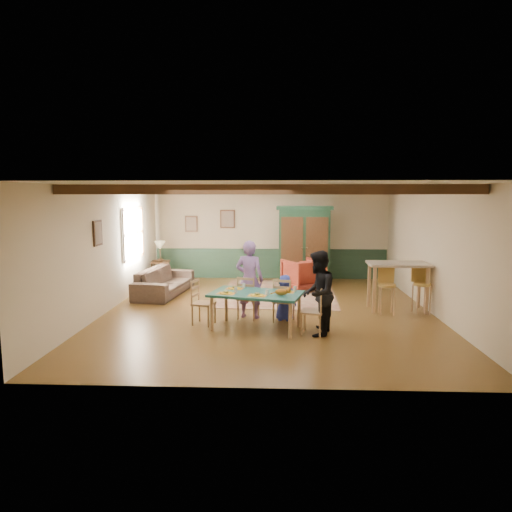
{
  "coord_description": "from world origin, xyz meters",
  "views": [
    {
      "loc": [
        0.15,
        -9.7,
        2.52
      ],
      "look_at": [
        -0.29,
        0.5,
        1.15
      ],
      "focal_mm": 32.0,
      "sensor_mm": 36.0,
      "label": 1
    }
  ],
  "objects_px": {
    "bar_stool_left": "(387,291)",
    "counter_table": "(397,287)",
    "dining_chair_end_right": "(312,310)",
    "end_table": "(161,272)",
    "dining_table": "(256,311)",
    "person_child": "(285,298)",
    "person_man": "(249,279)",
    "table_lamp": "(160,251)",
    "dining_chair_far_left": "(248,297)",
    "cat": "(281,291)",
    "bar_stool_right": "(422,290)",
    "sofa": "(164,281)",
    "person_woman": "(318,293)",
    "armoire": "(304,245)",
    "armchair": "(303,274)",
    "dining_chair_end_left": "(204,302)",
    "dining_chair_far_right": "(284,300)"
  },
  "relations": [
    {
      "from": "bar_stool_left",
      "to": "counter_table",
      "type": "bearing_deg",
      "value": 51.33
    },
    {
      "from": "dining_chair_end_right",
      "to": "end_table",
      "type": "relative_size",
      "value": 1.41
    },
    {
      "from": "dining_table",
      "to": "person_child",
      "type": "xyz_separation_m",
      "value": [
        0.55,
        0.63,
        0.12
      ]
    },
    {
      "from": "person_man",
      "to": "table_lamp",
      "type": "relative_size",
      "value": 2.79
    },
    {
      "from": "dining_chair_far_left",
      "to": "person_child",
      "type": "height_order",
      "value": "person_child"
    },
    {
      "from": "cat",
      "to": "bar_stool_right",
      "type": "bearing_deg",
      "value": 41.78
    },
    {
      "from": "person_child",
      "to": "bar_stool_left",
      "type": "height_order",
      "value": "bar_stool_left"
    },
    {
      "from": "dining_table",
      "to": "bar_stool_left",
      "type": "xyz_separation_m",
      "value": [
        2.72,
        1.2,
        0.16
      ]
    },
    {
      "from": "dining_table",
      "to": "sofa",
      "type": "distance_m",
      "value": 3.85
    },
    {
      "from": "person_woman",
      "to": "armoire",
      "type": "xyz_separation_m",
      "value": [
        0.05,
        4.83,
        0.34
      ]
    },
    {
      "from": "person_woman",
      "to": "bar_stool_left",
      "type": "bearing_deg",
      "value": 147.94
    },
    {
      "from": "dining_chair_end_right",
      "to": "counter_table",
      "type": "distance_m",
      "value": 2.68
    },
    {
      "from": "person_child",
      "to": "table_lamp",
      "type": "distance_m",
      "value": 5.24
    },
    {
      "from": "armchair",
      "to": "end_table",
      "type": "bearing_deg",
      "value": -42.08
    },
    {
      "from": "bar_stool_right",
      "to": "cat",
      "type": "bearing_deg",
      "value": -159.98
    },
    {
      "from": "dining_chair_end_right",
      "to": "bar_stool_right",
      "type": "xyz_separation_m",
      "value": [
        2.45,
        1.59,
        0.07
      ]
    },
    {
      "from": "dining_chair_end_right",
      "to": "person_woman",
      "type": "xyz_separation_m",
      "value": [
        0.09,
        -0.02,
        0.33
      ]
    },
    {
      "from": "dining_chair_end_right",
      "to": "counter_table",
      "type": "bearing_deg",
      "value": 146.84
    },
    {
      "from": "dining_chair_end_left",
      "to": "bar_stool_right",
      "type": "relative_size",
      "value": 0.87
    },
    {
      "from": "dining_chair_far_right",
      "to": "cat",
      "type": "height_order",
      "value": "dining_chair_far_right"
    },
    {
      "from": "counter_table",
      "to": "bar_stool_right",
      "type": "distance_m",
      "value": 0.51
    },
    {
      "from": "person_man",
      "to": "sofa",
      "type": "height_order",
      "value": "person_man"
    },
    {
      "from": "dining_chair_far_right",
      "to": "dining_chair_end_right",
      "type": "bearing_deg",
      "value": 136.17
    },
    {
      "from": "sofa",
      "to": "person_child",
      "type": "bearing_deg",
      "value": -120.67
    },
    {
      "from": "dining_chair_far_right",
      "to": "counter_table",
      "type": "height_order",
      "value": "counter_table"
    },
    {
      "from": "dining_chair_end_left",
      "to": "dining_chair_end_right",
      "type": "relative_size",
      "value": 1.0
    },
    {
      "from": "armoire",
      "to": "table_lamp",
      "type": "height_order",
      "value": "armoire"
    },
    {
      "from": "person_woman",
      "to": "cat",
      "type": "bearing_deg",
      "value": -81.87
    },
    {
      "from": "dining_table",
      "to": "cat",
      "type": "height_order",
      "value": "cat"
    },
    {
      "from": "sofa",
      "to": "bar_stool_right",
      "type": "height_order",
      "value": "bar_stool_right"
    },
    {
      "from": "dining_chair_far_right",
      "to": "person_child",
      "type": "height_order",
      "value": "person_child"
    },
    {
      "from": "dining_chair_end_left",
      "to": "dining_chair_far_right",
      "type": "bearing_deg",
      "value": -65.08
    },
    {
      "from": "armchair",
      "to": "bar_stool_left",
      "type": "relative_size",
      "value": 0.91
    },
    {
      "from": "dining_chair_end_left",
      "to": "bar_stool_right",
      "type": "xyz_separation_m",
      "value": [
        4.52,
        1.05,
        0.07
      ]
    },
    {
      "from": "dining_chair_end_right",
      "to": "person_woman",
      "type": "height_order",
      "value": "person_woman"
    },
    {
      "from": "table_lamp",
      "to": "cat",
      "type": "bearing_deg",
      "value": -53.96
    },
    {
      "from": "armoire",
      "to": "counter_table",
      "type": "xyz_separation_m",
      "value": [
        1.85,
        -3.01,
        -0.57
      ]
    },
    {
      "from": "dining_chair_end_right",
      "to": "sofa",
      "type": "bearing_deg",
      "value": -117.93
    },
    {
      "from": "dining_chair_end_left",
      "to": "person_man",
      "type": "distance_m",
      "value": 1.08
    },
    {
      "from": "counter_table",
      "to": "dining_chair_far_right",
      "type": "bearing_deg",
      "value": -158.72
    },
    {
      "from": "dining_table",
      "to": "table_lamp",
      "type": "xyz_separation_m",
      "value": [
        -2.96,
        4.49,
        0.57
      ]
    },
    {
      "from": "dining_chair_far_right",
      "to": "armchair",
      "type": "xyz_separation_m",
      "value": [
        0.56,
        3.07,
        -0.02
      ]
    },
    {
      "from": "dining_chair_far_right",
      "to": "person_man",
      "type": "xyz_separation_m",
      "value": [
        -0.7,
        0.26,
        0.36
      ]
    },
    {
      "from": "person_child",
      "to": "sofa",
      "type": "bearing_deg",
      "value": -22.96
    },
    {
      "from": "counter_table",
      "to": "armoire",
      "type": "bearing_deg",
      "value": 121.57
    },
    {
      "from": "dining_table",
      "to": "end_table",
      "type": "relative_size",
      "value": 2.67
    },
    {
      "from": "person_man",
      "to": "counter_table",
      "type": "bearing_deg",
      "value": -152.79
    },
    {
      "from": "armoire",
      "to": "bar_stool_right",
      "type": "height_order",
      "value": "armoire"
    },
    {
      "from": "dining_table",
      "to": "person_woman",
      "type": "distance_m",
      "value": 1.24
    },
    {
      "from": "sofa",
      "to": "bar_stool_right",
      "type": "xyz_separation_m",
      "value": [
        5.96,
        -1.64,
        0.18
      ]
    }
  ]
}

